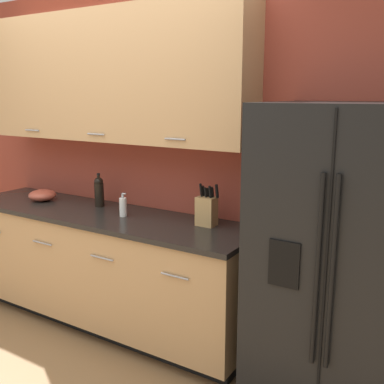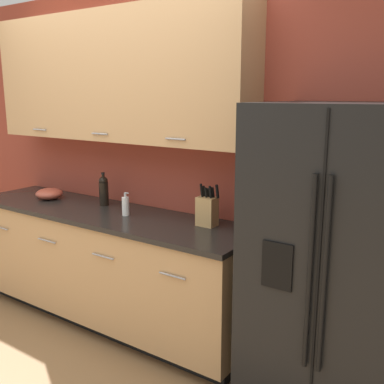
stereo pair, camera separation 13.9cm
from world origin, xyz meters
The scene contains 7 objects.
wall_back centered at (-0.03, 1.31, 1.52)m, with size 10.00×0.39×2.60m.
counter_unit centered at (-0.07, 1.04, 0.46)m, with size 2.51×0.64×0.91m.
refrigerator centered at (1.76, 0.98, 0.88)m, with size 0.91×0.76×1.75m.
knife_block centered at (0.80, 1.14, 1.02)m, with size 0.15×0.10×0.29m.
wine_bottle centered at (-0.20, 1.16, 1.03)m, with size 0.08×0.08×0.27m.
soap_dispenser centered at (0.16, 1.03, 0.98)m, with size 0.06×0.05×0.18m.
mixing_bowl centered at (-0.75, 1.05, 0.96)m, with size 0.23×0.23×0.09m.
Camera 2 is at (2.38, -1.35, 1.79)m, focal length 42.00 mm.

